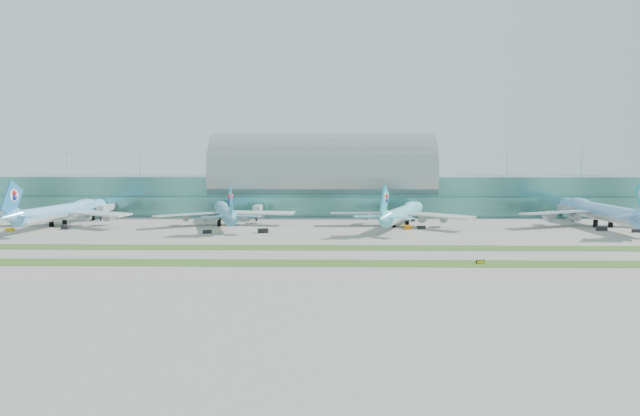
{
  "coord_description": "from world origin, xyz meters",
  "views": [
    {
      "loc": [
        5.34,
        -210.18,
        32.79
      ],
      "look_at": [
        0.0,
        55.0,
        9.0
      ],
      "focal_mm": 35.0,
      "sensor_mm": 36.0,
      "label": 1
    }
  ],
  "objects_px": {
    "terminal": "(323,186)",
    "airliner_c": "(403,212)",
    "airliner_b": "(225,212)",
    "airliner_a": "(63,211)",
    "airliner_d": "(598,210)",
    "taxiway_sign_east": "(480,262)"
  },
  "relations": [
    {
      "from": "airliner_a",
      "to": "taxiway_sign_east",
      "type": "bearing_deg",
      "value": -21.42
    },
    {
      "from": "terminal",
      "to": "airliner_a",
      "type": "relative_size",
      "value": 4.25
    },
    {
      "from": "airliner_a",
      "to": "airliner_d",
      "type": "bearing_deg",
      "value": 8.81
    },
    {
      "from": "terminal",
      "to": "airliner_b",
      "type": "bearing_deg",
      "value": -125.57
    },
    {
      "from": "taxiway_sign_east",
      "to": "airliner_b",
      "type": "bearing_deg",
      "value": 119.58
    },
    {
      "from": "airliner_c",
      "to": "taxiway_sign_east",
      "type": "height_order",
      "value": "airliner_c"
    },
    {
      "from": "airliner_c",
      "to": "taxiway_sign_east",
      "type": "distance_m",
      "value": 93.82
    },
    {
      "from": "airliner_d",
      "to": "taxiway_sign_east",
      "type": "xyz_separation_m",
      "value": [
        -74.66,
        -95.76,
        -6.62
      ]
    },
    {
      "from": "terminal",
      "to": "airliner_c",
      "type": "relative_size",
      "value": 4.76
    },
    {
      "from": "airliner_c",
      "to": "taxiway_sign_east",
      "type": "relative_size",
      "value": 26.89
    },
    {
      "from": "terminal",
      "to": "airliner_d",
      "type": "distance_m",
      "value": 137.93
    },
    {
      "from": "airliner_d",
      "to": "taxiway_sign_east",
      "type": "distance_m",
      "value": 121.61
    },
    {
      "from": "airliner_a",
      "to": "taxiway_sign_east",
      "type": "relative_size",
      "value": 30.11
    },
    {
      "from": "airliner_a",
      "to": "airliner_d",
      "type": "relative_size",
      "value": 0.95
    },
    {
      "from": "airliner_b",
      "to": "taxiway_sign_east",
      "type": "xyz_separation_m",
      "value": [
        92.22,
        -96.06,
        -5.54
      ]
    },
    {
      "from": "airliner_b",
      "to": "airliner_d",
      "type": "xyz_separation_m",
      "value": [
        166.88,
        -0.3,
        1.09
      ]
    },
    {
      "from": "airliner_d",
      "to": "taxiway_sign_east",
      "type": "height_order",
      "value": "airliner_d"
    },
    {
      "from": "airliner_a",
      "to": "airliner_b",
      "type": "xyz_separation_m",
      "value": [
        71.59,
        3.91,
        -0.7
      ]
    },
    {
      "from": "airliner_b",
      "to": "airliner_d",
      "type": "relative_size",
      "value": 0.84
    },
    {
      "from": "terminal",
      "to": "airliner_d",
      "type": "bearing_deg",
      "value": -26.21
    },
    {
      "from": "terminal",
      "to": "taxiway_sign_east",
      "type": "height_order",
      "value": "terminal"
    },
    {
      "from": "terminal",
      "to": "airliner_b",
      "type": "relative_size",
      "value": 4.8
    }
  ]
}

